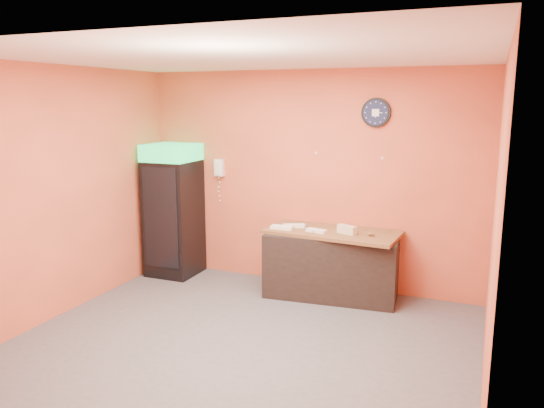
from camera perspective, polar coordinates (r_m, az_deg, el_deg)
The scene contains 15 objects.
floor at distance 5.53m, azimuth -3.18°, elevation -14.76°, with size 4.50×4.50×0.00m, color #47474C.
back_wall at distance 6.91m, azimuth 3.92°, elevation 2.64°, with size 4.50×0.02×2.80m, color #DF603F.
left_wall at distance 6.38m, azimuth -21.84°, elevation 1.17°, with size 0.02×4.00×2.80m, color #DF603F.
right_wall at distance 4.59m, azimuth 22.85°, elevation -2.53°, with size 0.02×4.00×2.80m, color #DF603F.
ceiling at distance 5.00m, azimuth -3.53°, elevation 15.53°, with size 4.50×4.00×0.02m, color white.
beverage_cooler at distance 7.46m, azimuth -10.71°, elevation -0.85°, with size 0.65×0.66×1.83m.
prep_counter at distance 6.68m, azimuth 6.44°, elevation -6.53°, with size 1.60×0.71×0.80m, color black.
wall_clock at distance 6.59m, azimuth 11.13°, elevation 9.62°, with size 0.35×0.06×0.35m.
wall_phone at distance 7.36m, azimuth -5.73°, elevation 3.90°, with size 0.13×0.11×0.23m.
butcher_paper at distance 6.56m, azimuth 6.52°, elevation -3.03°, with size 1.61×0.75×0.04m, color brown.
sub_roll_stack at distance 6.41m, azimuth 8.05°, elevation -2.75°, with size 0.25×0.17×0.10m.
wrapped_sandwich_left at distance 6.59m, azimuth 1.08°, elevation -2.54°, with size 0.28×0.11×0.04m, color white.
wrapped_sandwich_mid at distance 6.46m, azimuth 4.79°, elevation -2.87°, with size 0.25×0.10×0.04m, color white.
wrapped_sandwich_right at distance 6.68m, azimuth 2.37°, elevation -2.36°, with size 0.27×0.11×0.04m, color white.
kitchen_tool at distance 6.65m, azimuth 3.70°, elevation -2.36°, with size 0.06×0.06×0.06m, color silver.
Camera 1 is at (2.18, -4.48, 2.41)m, focal length 35.00 mm.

